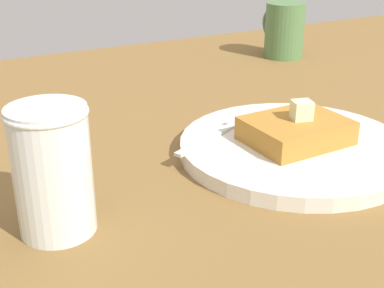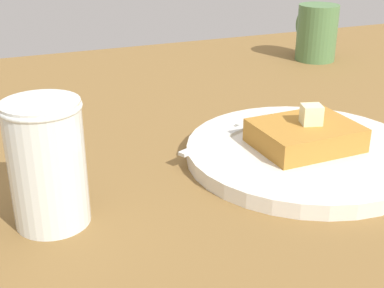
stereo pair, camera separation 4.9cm
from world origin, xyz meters
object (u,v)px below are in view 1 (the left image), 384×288
Objects in this scene: plate at (294,147)px; syrup_jar at (53,176)px; coffee_mug at (284,30)px; fork at (227,128)px.

plate is 26.94cm from syrup_jar.
fork is at bearing 134.33° from coffee_mug.
coffee_mug is at bearing -35.14° from plate.
fork is at bearing 37.27° from plate.
syrup_jar reaches higher than coffee_mug.
coffee_mug is (34.83, -24.51, 3.90)cm from plate.
fork is at bearing -67.93° from syrup_jar.
syrup_jar is at bearing 112.07° from fork.
syrup_jar reaches higher than plate.
plate is 2.29× the size of syrup_jar.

